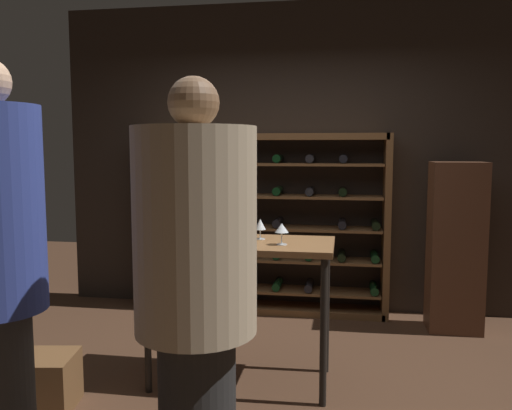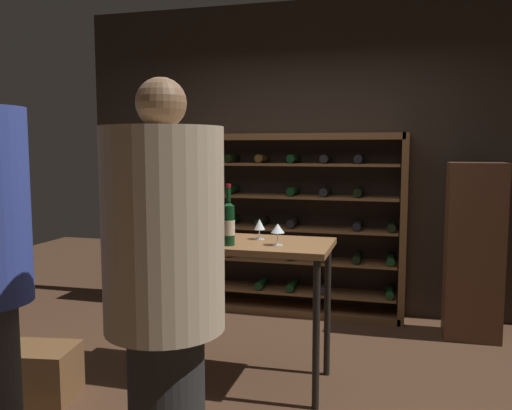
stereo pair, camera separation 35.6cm
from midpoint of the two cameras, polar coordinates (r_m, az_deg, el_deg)
name	(u,v)px [view 1 (the left image)]	position (r m, az deg, el deg)	size (l,w,h in m)	color
ground_plane	(262,389)	(3.66, -2.26, -19.25)	(9.75, 9.75, 0.00)	#472D1E
back_wall	(292,158)	(5.15, 1.92, 5.07)	(4.53, 0.10, 2.95)	black
wine_rack	(262,225)	(5.04, -1.39, -2.18)	(2.37, 0.32, 1.71)	brown
tasting_table	(241,258)	(3.50, -4.61, -5.77)	(1.22, 0.60, 0.96)	brown
person_guest_khaki	(196,280)	(2.27, -11.05, -8.03)	(0.51, 0.51, 1.86)	black
wine_crate	(34,382)	(3.67, -25.54, -16.93)	(0.48, 0.34, 0.33)	brown
display_cabinet	(456,247)	(4.78, 18.77, -4.34)	(0.44, 0.36, 1.45)	#4C2D1E
wine_bottle_red_label	(233,223)	(3.30, -5.61, -2.02)	(0.08, 0.08, 0.39)	black
wine_bottle_green_slim	(170,223)	(3.44, -12.23, -1.92)	(0.08, 0.08, 0.37)	#4C3314
wine_bottle_black_capsule	(176,216)	(3.78, -11.32, -1.21)	(0.08, 0.08, 0.38)	#4C3314
wine_glass_stemmed_left	(282,229)	(3.32, -0.26, -2.61)	(0.09, 0.09, 0.14)	silver
wine_glass_stemmed_right	(260,225)	(3.53, -2.43, -2.21)	(0.08, 0.08, 0.14)	silver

